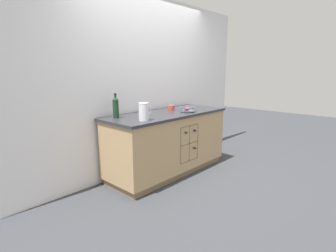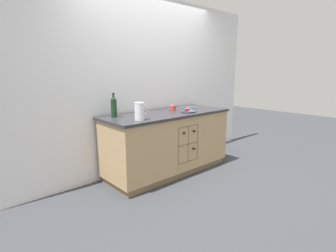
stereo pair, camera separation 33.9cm
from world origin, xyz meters
name	(u,v)px [view 1 (the left image)]	position (x,y,z in m)	size (l,w,h in m)	color
ground_plane	(168,171)	(0.00, 0.00, 0.00)	(14.00, 14.00, 0.00)	#383A3F
back_wall	(148,85)	(0.00, 0.41, 1.27)	(4.40, 0.06, 2.55)	white
kitchen_island	(168,142)	(0.00, 0.00, 0.45)	(1.94, 0.75, 0.89)	olive
fruit_bowl	(188,109)	(0.24, -0.16, 0.94)	(0.23, 0.23, 0.08)	#4C5666
white_pitcher	(144,111)	(-0.64, -0.20, 1.01)	(0.19, 0.12, 0.22)	white
ceramic_mug	(171,108)	(0.17, 0.09, 0.93)	(0.13, 0.09, 0.08)	#B7473D
standing_wine_bottle	(116,107)	(-0.77, 0.19, 1.03)	(0.08, 0.08, 0.31)	#19381E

